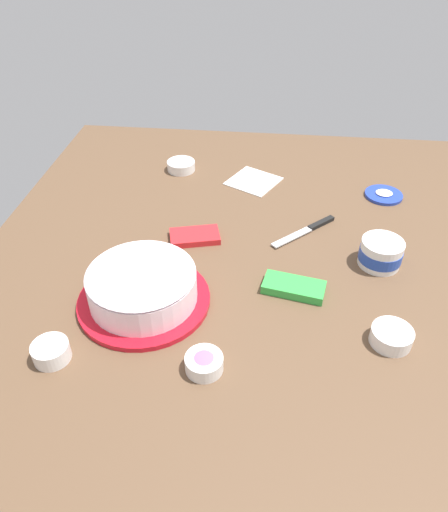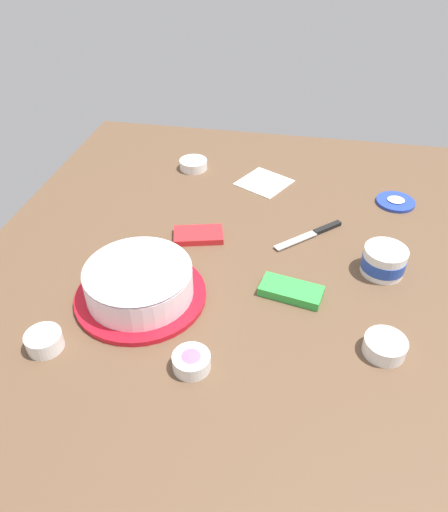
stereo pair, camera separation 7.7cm
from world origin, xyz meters
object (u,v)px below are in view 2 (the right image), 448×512
Objects in this scene: spreading_knife at (315,233)px; frosting_tub_lid at (396,202)px; candy_box_upper at (291,291)px; sprinkle_bowl_orange at (385,346)px; paper_napkin at (264,182)px; frosted_cake at (139,283)px; sprinkle_bowl_pink at (191,361)px; candy_box_lower at (198,235)px; frosting_tub at (384,260)px; sprinkle_bowl_blue at (193,164)px; sprinkle_bowl_yellow at (44,340)px.

frosting_tub_lid is at bearing -138.33° from spreading_knife.
candy_box_upper is (0.29, 0.48, 0.01)m from frosting_tub_lid.
sprinkle_bowl_orange is 0.76m from paper_napkin.
spreading_knife is (0.24, 0.22, -0.00)m from frosting_tub_lid.
frosting_tub_lid is 0.33m from spreading_knife.
frosted_cake is 3.97× the size of sprinkle_bowl_pink.
frosting_tub_lid is at bearing -167.24° from candy_box_lower.
paper_napkin is (0.42, -0.05, -0.00)m from frosting_tub_lid.
sprinkle_bowl_blue is at bearing -36.67° from frosting_tub.
sprinkle_bowl_blue is 0.87m from sprinkle_bowl_pink.
frosted_cake is at bearing -46.89° from sprinkle_bowl_pink.
frosting_tub is 0.51m from candy_box_lower.
sprinkle_bowl_yellow is at bearing 43.02° from frosting_tub_lid.
sprinkle_bowl_pink is 0.54× the size of paper_napkin.
sprinkle_bowl_pink is at bearing 57.30° from frosting_tub_lid.
paper_napkin is (-0.23, -0.61, -0.04)m from frosted_cake.
candy_box_upper reaches higher than spreading_knife.
sprinkle_bowl_orange is at bearing 156.74° from candy_box_upper.
spreading_knife is 1.24× the size of paper_napkin.
frosted_cake is 3.31× the size of sprinkle_bowl_blue.
frosting_tub_lid is 0.79× the size of paper_napkin.
spreading_knife is 0.44m from sprinkle_bowl_orange.
spreading_knife is at bearing -139.75° from frosted_cake.
paper_napkin is (0.13, -0.53, -0.01)m from candy_box_upper.
candy_box_lower is 0.91× the size of candy_box_upper.
candy_box_upper is at bearing -125.45° from sprinkle_bowl_pink.
frosted_cake is 0.86m from frosting_tub_lid.
sprinkle_bowl_yellow is at bearing 64.48° from paper_napkin.
sprinkle_bowl_yellow reaches higher than frosting_tub_lid.
sprinkle_bowl_orange is at bearing 131.03° from candy_box_lower.
sprinkle_bowl_yellow reaches higher than spreading_knife.
frosted_cake is 3.47× the size of sprinkle_bowl_orange.
candy_box_upper is (-0.39, 0.59, -0.01)m from sprinkle_bowl_blue.
sprinkle_bowl_yellow is at bearing 43.60° from spreading_knife.
frosting_tub is 0.74× the size of candy_box_upper.
sprinkle_bowl_pink reaches higher than sprinkle_bowl_blue.
spreading_knife is at bearing -113.94° from sprinkle_bowl_pink.
paper_napkin is at bearing -63.26° from sprinkle_bowl_orange.
candy_box_lower is at bearing -22.82° from candy_box_upper.
candy_box_lower is (0.57, 0.29, 0.00)m from frosting_tub_lid.
candy_box_upper is at bearing 79.86° from spreading_knife.
candy_box_upper is (-0.19, -0.26, -0.01)m from sprinkle_bowl_pink.
frosting_tub reaches higher than spreading_knife.
sprinkle_bowl_orange is at bearing 173.28° from frosted_cake.
frosting_tub is (-0.59, -0.21, -0.01)m from frosted_cake.
sprinkle_bowl_pink is 0.42m from sprinkle_bowl_orange.
frosted_cake is at bearing 19.75° from frosting_tub.
sprinkle_bowl_pink reaches higher than candy_box_upper.
sprinkle_bowl_yellow reaches higher than sprinkle_bowl_orange.
sprinkle_bowl_blue is 0.41m from candy_box_lower.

